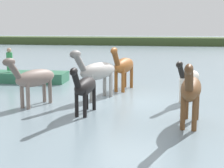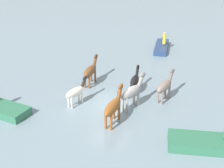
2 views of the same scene
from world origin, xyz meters
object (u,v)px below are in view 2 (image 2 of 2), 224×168
at_px(horse_pinto_flank, 165,86).
at_px(boat_motor_center, 223,146).
at_px(horse_dark_mare, 76,92).
at_px(horse_gray_outer, 113,107).
at_px(person_boatman_standing, 164,38).
at_px(boat_skiff_near, 161,48).
at_px(horse_mid_herd, 132,92).
at_px(horse_rear_stallion, 90,71).
at_px(horse_lead, 135,80).

height_order(horse_pinto_flank, boat_motor_center, horse_pinto_flank).
height_order(horse_dark_mare, horse_gray_outer, horse_gray_outer).
bearing_deg(person_boatman_standing, boat_skiff_near, -7.90).
relative_size(boat_skiff_near, person_boatman_standing, 3.71).
bearing_deg(person_boatman_standing, horse_mid_herd, 83.28).
relative_size(horse_rear_stallion, horse_dark_mare, 1.22).
bearing_deg(horse_gray_outer, horse_mid_herd, -9.08).
bearing_deg(horse_pinto_flank, boat_skiff_near, 26.57).
xyz_separation_m(horse_dark_mare, horse_gray_outer, (-2.84, 1.84, 0.21)).
xyz_separation_m(horse_mid_herd, boat_motor_center, (-5.36, 3.49, -0.95)).
relative_size(horse_rear_stallion, horse_mid_herd, 1.01).
distance_m(horse_gray_outer, person_boatman_standing, 14.50).
height_order(horse_dark_mare, boat_skiff_near, horse_dark_mare).
bearing_deg(horse_pinto_flank, horse_gray_outer, 164.61).
bearing_deg(boat_motor_center, horse_dark_mare, -22.93).
bearing_deg(horse_rear_stallion, boat_skiff_near, -19.54).
xyz_separation_m(horse_gray_outer, horse_pinto_flank, (-2.80, -3.63, -0.09)).
height_order(horse_lead, horse_gray_outer, horse_gray_outer).
bearing_deg(horse_pinto_flank, horse_rear_stallion, 97.19).
bearing_deg(boat_skiff_near, horse_dark_mare, -20.11).
bearing_deg(horse_mid_herd, boat_motor_center, -95.88).
distance_m(horse_mid_herd, person_boatman_standing, 12.30).
bearing_deg(horse_dark_mare, horse_rear_stallion, 22.01).
bearing_deg(horse_pinto_flank, horse_mid_herd, 149.23).
bearing_deg(horse_pinto_flank, person_boatman_standing, 25.39).
relative_size(horse_lead, boat_motor_center, 0.37).
xyz_separation_m(horse_rear_stallion, boat_motor_center, (-8.85, 6.49, -0.90)).
height_order(horse_gray_outer, horse_mid_herd, horse_mid_herd).
relative_size(horse_pinto_flank, boat_motor_center, 0.40).
xyz_separation_m(horse_gray_outer, horse_mid_herd, (-0.79, -2.11, 0.00)).
distance_m(horse_dark_mare, horse_lead, 4.36).
distance_m(horse_rear_stallion, boat_motor_center, 11.01).
xyz_separation_m(horse_rear_stallion, horse_gray_outer, (-2.71, 5.11, 0.04)).
distance_m(horse_mid_herd, boat_motor_center, 6.46).
bearing_deg(horse_lead, person_boatman_standing, -4.73).
xyz_separation_m(horse_gray_outer, person_boatman_standing, (-2.22, -14.33, -0.00)).
relative_size(horse_lead, horse_gray_outer, 0.83).
distance_m(horse_lead, boat_motor_center, 7.97).
height_order(horse_rear_stallion, boat_motor_center, horse_rear_stallion).
relative_size(horse_gray_outer, horse_mid_herd, 1.05).
xyz_separation_m(horse_lead, boat_skiff_near, (-1.31, -9.97, -0.77)).
bearing_deg(boat_motor_center, horse_pinto_flank, -59.52).
relative_size(horse_mid_herd, boat_skiff_near, 0.57).
xyz_separation_m(horse_lead, horse_gray_outer, (0.69, 4.39, 0.19)).
distance_m(horse_dark_mare, boat_skiff_near, 13.45).
height_order(horse_rear_stallion, horse_gray_outer, horse_gray_outer).
height_order(horse_rear_stallion, horse_mid_herd, horse_mid_herd).
height_order(horse_rear_stallion, horse_lead, horse_rear_stallion).
bearing_deg(boat_motor_center, horse_rear_stallion, -39.50).
bearing_deg(boat_motor_center, horse_mid_herd, -36.32).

